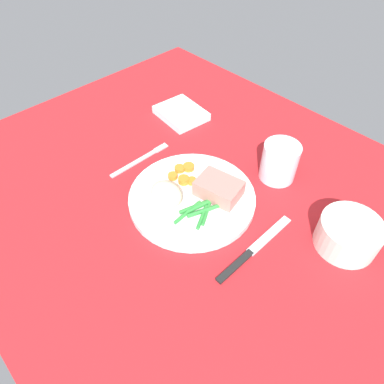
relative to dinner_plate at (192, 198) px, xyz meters
The scene contains 11 objects.
dining_table 4.26cm from the dinner_plate, 40.12° to the left, with size 120.00×90.00×2.00cm.
dinner_plate is the anchor object (origin of this frame).
meat_portion 6.11cm from the dinner_plate, 49.40° to the left, with size 9.00×6.44×3.59cm, color #B2756B.
mashed_potatoes 6.12cm from the dinner_plate, 116.57° to the right, with size 7.24×5.54×4.28cm, color beige.
carrot_slices 6.23cm from the dinner_plate, 154.03° to the left, with size 6.86×6.79×1.29cm.
green_beans 4.74cm from the dinner_plate, 25.54° to the right, with size 5.89×10.32×0.86cm.
fork 17.75cm from the dinner_plate, behind, with size 1.44×16.60×0.40cm.
knife 17.05cm from the dinner_plate, ahead, with size 1.70×20.50×0.64cm.
water_glass 20.75cm from the dinner_plate, 67.70° to the left, with size 7.97×7.97×8.62cm.
salad_bowl 31.03cm from the dinner_plate, 25.32° to the left, with size 11.37×11.37×5.98cm.
napkin 30.98cm from the dinner_plate, 141.87° to the left, with size 12.78×10.42×2.06cm, color white.
Camera 1 is at (32.24, -36.06, 56.67)cm, focal length 32.17 mm.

